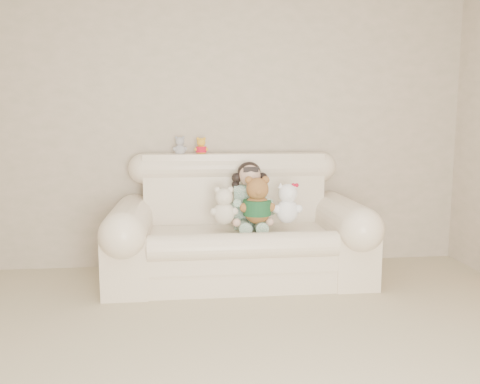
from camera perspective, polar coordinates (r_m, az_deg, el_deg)
name	(u,v)px	position (r m, az deg, el deg)	size (l,w,h in m)	color
wall_back	(218,122)	(4.46, -2.59, 8.08)	(4.50, 4.50, 0.00)	beige
sofa	(239,219)	(4.04, -0.16, -3.10)	(2.10, 0.95, 1.03)	#FCEDCB
seated_child	(250,195)	(4.10, 1.12, -0.31)	(0.34, 0.41, 0.56)	#296E48
brown_teddy	(257,196)	(3.91, 1.99, -0.41)	(0.28, 0.22, 0.44)	brown
white_cat	(287,199)	(3.95, 5.49, -0.80)	(0.24, 0.19, 0.38)	white
cream_teddy	(224,202)	(3.88, -1.87, -1.17)	(0.22, 0.17, 0.35)	white
yellow_mini_bear	(201,145)	(4.31, -4.50, 5.44)	(0.12, 0.09, 0.18)	yellow
grey_mini_plush	(180,144)	(4.32, -6.93, 5.49)	(0.13, 0.10, 0.20)	#AFB0B6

